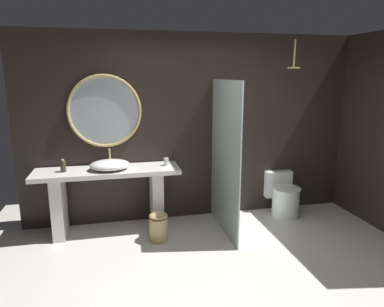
% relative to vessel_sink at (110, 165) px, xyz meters
% --- Properties ---
extents(ground_plane, '(5.76, 5.76, 0.00)m').
position_rel_vessel_sink_xyz_m(ground_plane, '(1.20, -1.54, -0.92)').
color(ground_plane, silver).
extents(back_wall_panel, '(4.80, 0.10, 2.60)m').
position_rel_vessel_sink_xyz_m(back_wall_panel, '(1.20, 0.36, 0.38)').
color(back_wall_panel, black).
rests_on(back_wall_panel, ground_plane).
extents(vanity_counter, '(1.84, 0.52, 0.85)m').
position_rel_vessel_sink_xyz_m(vanity_counter, '(-0.03, 0.03, -0.37)').
color(vanity_counter, silver).
rests_on(vanity_counter, ground_plane).
extents(vessel_sink, '(0.51, 0.41, 0.24)m').
position_rel_vessel_sink_xyz_m(vessel_sink, '(0.00, 0.00, 0.00)').
color(vessel_sink, white).
rests_on(vessel_sink, vanity_counter).
extents(tumbler_cup, '(0.06, 0.06, 0.10)m').
position_rel_vessel_sink_xyz_m(tumbler_cup, '(0.73, 0.06, -0.01)').
color(tumbler_cup, silver).
rests_on(tumbler_cup, vanity_counter).
extents(soap_dispenser, '(0.07, 0.07, 0.16)m').
position_rel_vessel_sink_xyz_m(soap_dispenser, '(-0.57, 0.02, 0.01)').
color(soap_dispenser, '#3D3323').
rests_on(soap_dispenser, vanity_counter).
extents(round_wall_mirror, '(0.96, 0.04, 0.96)m').
position_rel_vessel_sink_xyz_m(round_wall_mirror, '(-0.03, 0.28, 0.65)').
color(round_wall_mirror, tan).
extents(shower_glass_panel, '(0.02, 1.16, 1.98)m').
position_rel_vessel_sink_xyz_m(shower_glass_panel, '(1.45, -0.26, 0.07)').
color(shower_glass_panel, silver).
rests_on(shower_glass_panel, ground_plane).
extents(rain_shower_head, '(0.16, 0.16, 0.38)m').
position_rel_vessel_sink_xyz_m(rain_shower_head, '(2.48, 0.01, 1.26)').
color(rain_shower_head, tan).
extents(toilet, '(0.41, 0.61, 0.61)m').
position_rel_vessel_sink_xyz_m(toilet, '(2.47, 0.08, -0.63)').
color(toilet, white).
rests_on(toilet, ground_plane).
extents(waste_bin, '(0.23, 0.23, 0.36)m').
position_rel_vessel_sink_xyz_m(waste_bin, '(0.56, -0.38, -0.73)').
color(waste_bin, tan).
rests_on(waste_bin, ground_plane).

